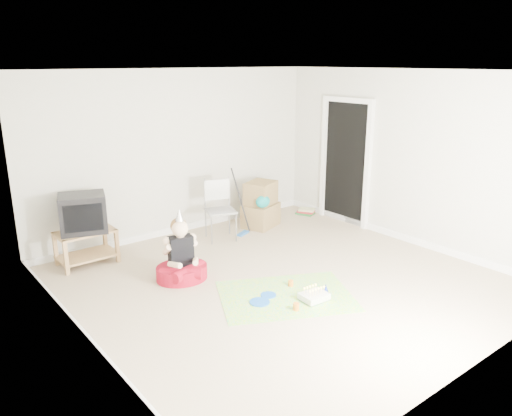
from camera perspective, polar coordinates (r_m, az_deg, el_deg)
ground at (r=6.46m, az=2.93°, el=-8.31°), size 5.00×5.00×0.00m
doorway_recess at (r=8.64m, az=10.22°, el=5.01°), size 0.02×0.90×2.05m
tv_stand at (r=7.26m, az=-18.83°, el=-3.96°), size 0.77×0.49×0.48m
crt_tv at (r=7.12m, az=-19.17°, el=-0.53°), size 0.73×0.66×0.52m
folding_chair at (r=7.77m, az=-4.08°, el=-0.32°), size 0.54×0.53×0.96m
cardboard_boxes at (r=8.41m, az=0.55°, el=0.31°), size 0.72×0.66×0.76m
floor_mop at (r=8.03m, az=-1.51°, el=-1.24°), size 0.28×0.33×1.05m
book_pile at (r=9.20m, az=5.68°, el=-0.39°), size 0.32×0.36×0.10m
seated_woman at (r=6.50m, az=-8.51°, el=-6.34°), size 0.79×0.79×0.95m
party_mat at (r=6.08m, az=3.41°, el=-9.98°), size 1.90×1.71×0.01m
birthday_cake at (r=5.99m, az=6.65°, el=-10.06°), size 0.32×0.27×0.15m
blue_plate_near at (r=6.07m, az=1.43°, el=-9.91°), size 0.21×0.21×0.01m
blue_plate_far at (r=5.90m, az=0.42°, el=-10.69°), size 0.33×0.33×0.01m
orange_cup_near at (r=6.30m, az=3.99°, el=-8.57°), size 0.09×0.09×0.07m
orange_cup_far at (r=5.75m, az=4.61°, el=-11.17°), size 0.10×0.10×0.08m
blue_party_hat at (r=6.11m, az=7.95°, el=-9.20°), size 0.13×0.13×0.14m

